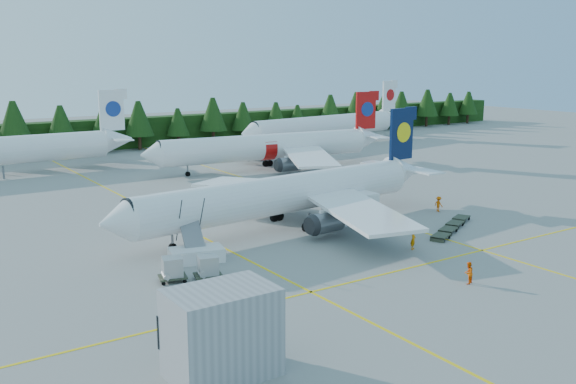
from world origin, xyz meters
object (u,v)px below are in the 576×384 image
airliner_navy (276,196)px  service_truck (351,209)px  airliner_red (263,148)px  airstairs (195,250)px

airliner_navy → service_truck: airliner_navy is taller
airliner_red → service_truck: size_ratio=6.44×
airliner_red → airliner_navy: bearing=-112.9°
airliner_red → airstairs: size_ratio=5.94×
airstairs → service_truck: bearing=20.9°
airstairs → service_truck: size_ratio=1.08×
airliner_red → service_truck: (-9.90, -34.71, -2.13)m
service_truck → airliner_red: bearing=72.4°
airliner_navy → airstairs: bearing=-162.4°
airliner_navy → airliner_red: 37.30m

